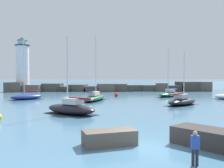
# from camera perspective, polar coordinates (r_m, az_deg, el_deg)

# --- Properties ---
(ground_plane) EXTENTS (600.00, 600.00, 0.00)m
(ground_plane) POSITION_cam_1_polar(r_m,az_deg,el_deg) (14.72, 7.78, -14.30)
(ground_plane) COLOR teal
(open_sea_beyond) EXTENTS (400.00, 116.00, 0.01)m
(open_sea_beyond) POSITION_cam_1_polar(r_m,az_deg,el_deg) (127.15, -1.36, -0.02)
(open_sea_beyond) COLOR #386684
(open_sea_beyond) RESTS_ON ground
(breakwater_jetty) EXTENTS (55.75, 6.88, 2.55)m
(breakwater_jetty) POSITION_cam_1_polar(r_m,az_deg,el_deg) (67.39, 0.59, -0.78)
(breakwater_jetty) COLOR brown
(breakwater_jetty) RESTS_ON ground
(lighthouse) EXTENTS (4.53, 4.53, 14.40)m
(lighthouse) POSITION_cam_1_polar(r_m,az_deg,el_deg) (70.46, -19.76, 3.50)
(lighthouse) COLOR gray
(lighthouse) RESTS_ON ground
(sailboat_moored_1) EXTENTS (4.57, 8.41, 10.88)m
(sailboat_moored_1) POSITION_cam_1_polar(r_m,az_deg,el_deg) (41.13, -4.01, -3.08)
(sailboat_moored_1) COLOR #195138
(sailboat_moored_1) RESTS_ON ground
(sailboat_moored_2) EXTENTS (6.24, 6.08, 7.52)m
(sailboat_moored_2) POSITION_cam_1_polar(r_m,az_deg,el_deg) (36.49, 15.71, -3.77)
(sailboat_moored_2) COLOR black
(sailboat_moored_2) RESTS_ON ground
(sailboat_moored_3) EXTENTS (6.54, 5.70, 8.37)m
(sailboat_moored_3) POSITION_cam_1_polar(r_m,az_deg,el_deg) (27.19, -9.37, -5.48)
(sailboat_moored_3) COLOR black
(sailboat_moored_3) RESTS_ON ground
(sailboat_moored_5) EXTENTS (5.82, 5.40, 10.30)m
(sailboat_moored_5) POSITION_cam_1_polar(r_m,az_deg,el_deg) (46.00, -18.92, -2.71)
(sailboat_moored_5) COLOR navy
(sailboat_moored_5) RESTS_ON ground
(sailboat_moored_6) EXTENTS (6.08, 5.59, 9.31)m
(sailboat_moored_6) POSITION_cam_1_polar(r_m,az_deg,el_deg) (50.36, 12.99, -2.23)
(sailboat_moored_6) COLOR #195138
(sailboat_moored_6) RESTS_ON ground
(mooring_buoy_orange_near) EXTENTS (0.74, 0.74, 0.94)m
(mooring_buoy_orange_near) POSITION_cam_1_polar(r_m,az_deg,el_deg) (49.59, 0.96, -2.48)
(mooring_buoy_orange_near) COLOR red
(mooring_buoy_orange_near) RESTS_ON ground
(person_on_rocks) EXTENTS (0.36, 0.22, 1.60)m
(person_on_rocks) POSITION_cam_1_polar(r_m,az_deg,el_deg) (12.26, 18.47, -13.39)
(person_on_rocks) COLOR #282833
(person_on_rocks) RESTS_ON ground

